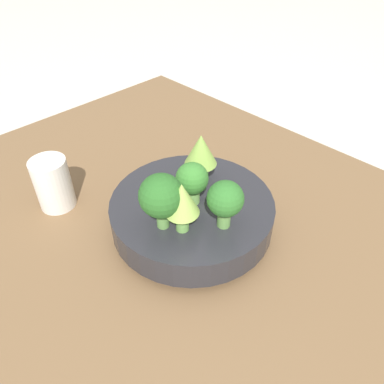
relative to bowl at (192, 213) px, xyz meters
The scene contains 9 objects.
ground_plane 0.09m from the bowl, 120.61° to the right, with size 6.00×6.00×0.00m, color beige.
table 0.06m from the bowl, 120.61° to the right, with size 1.12×0.77×0.04m.
bowl is the anchor object (origin of this frame).
broccoli_floret_back 0.11m from the bowl, 97.07° to the left, with size 0.07×0.07×0.09m.
romanesco_piece_far 0.10m from the bowl, 122.40° to the left, with size 0.05×0.05×0.09m.
broccoli_floret_left 0.11m from the bowl, behind, with size 0.05×0.05×0.08m.
romanesco_piece_near 0.10m from the bowl, 58.86° to the right, with size 0.06×0.06×0.09m.
broccoli_floret_center 0.07m from the bowl, 38.66° to the right, with size 0.05×0.05×0.07m.
cup 0.26m from the bowl, 30.71° to the left, with size 0.06×0.06×0.10m.
Camera 1 is at (-0.31, 0.35, 0.51)m, focal length 35.00 mm.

